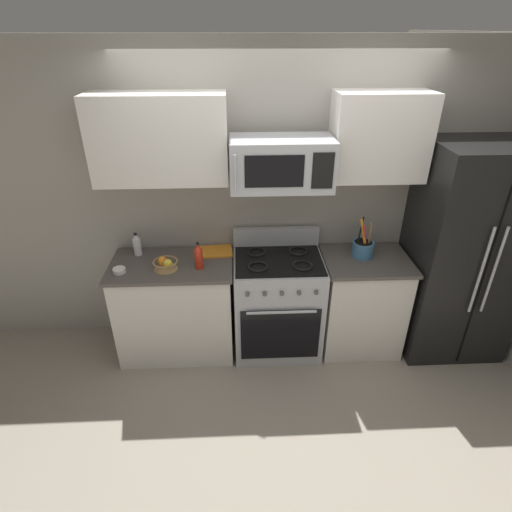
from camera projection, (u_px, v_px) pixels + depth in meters
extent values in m
plane|color=gray|center=(284.00, 400.00, 3.31)|extent=(16.00, 16.00, 0.00)
cube|color=#9E998E|center=(276.00, 201.00, 3.59)|extent=(8.00, 0.10, 2.60)
cube|color=silver|center=(176.00, 309.00, 3.65)|extent=(0.99, 0.56, 0.88)
cube|color=#4C4742|center=(171.00, 265.00, 3.43)|extent=(1.03, 0.60, 0.03)
cube|color=#B2B5BA|center=(277.00, 305.00, 3.68)|extent=(0.76, 0.60, 0.91)
cube|color=black|center=(280.00, 335.00, 3.46)|extent=(0.67, 0.01, 0.51)
cylinder|color=#B2B5BA|center=(282.00, 312.00, 3.32)|extent=(0.57, 0.02, 0.02)
cube|color=black|center=(279.00, 260.00, 3.46)|extent=(0.73, 0.54, 0.02)
cube|color=#B2B5BA|center=(276.00, 237.00, 3.65)|extent=(0.76, 0.06, 0.18)
torus|color=black|center=(258.00, 267.00, 3.33)|extent=(0.17, 0.17, 0.02)
torus|color=black|center=(302.00, 266.00, 3.35)|extent=(0.17, 0.17, 0.02)
torus|color=black|center=(256.00, 252.00, 3.55)|extent=(0.17, 0.17, 0.02)
torus|color=black|center=(298.00, 251.00, 3.56)|extent=(0.17, 0.17, 0.02)
cylinder|color=#4C4C51|center=(247.00, 294.00, 3.24)|extent=(0.04, 0.02, 0.04)
cylinder|color=#4C4C51|center=(265.00, 294.00, 3.24)|extent=(0.04, 0.02, 0.04)
cylinder|color=#4C4C51|center=(282.00, 293.00, 3.25)|extent=(0.04, 0.02, 0.04)
cylinder|color=#4C4C51|center=(299.00, 293.00, 3.25)|extent=(0.04, 0.02, 0.04)
cylinder|color=#4C4C51|center=(316.00, 292.00, 3.26)|extent=(0.04, 0.02, 0.04)
cube|color=silver|center=(360.00, 304.00, 3.72)|extent=(0.70, 0.56, 0.88)
cube|color=#4C4742|center=(367.00, 260.00, 3.50)|extent=(0.74, 0.60, 0.03)
cube|color=black|center=(463.00, 254.00, 3.49)|extent=(0.86, 0.67, 1.89)
cube|color=black|center=(484.00, 275.00, 3.20)|extent=(0.01, 0.01, 1.79)
cylinder|color=#B2B5BA|center=(481.00, 272.00, 3.15)|extent=(0.02, 0.02, 0.76)
cylinder|color=#B2B5BA|center=(494.00, 271.00, 3.16)|extent=(0.02, 0.02, 0.76)
cube|color=#B2B5BA|center=(281.00, 163.00, 3.08)|extent=(0.77, 0.40, 0.37)
cube|color=black|center=(274.00, 172.00, 2.90)|extent=(0.42, 0.01, 0.23)
cube|color=black|center=(323.00, 171.00, 2.91)|extent=(0.15, 0.01, 0.26)
cylinder|color=#B2B5BA|center=(235.00, 173.00, 2.86)|extent=(0.02, 0.02, 0.26)
cube|color=silver|center=(160.00, 139.00, 3.07)|extent=(1.02, 0.34, 0.65)
cube|color=silver|center=(380.00, 137.00, 3.14)|extent=(0.73, 0.34, 0.65)
cylinder|color=teal|center=(363.00, 249.00, 3.51)|extent=(0.18, 0.18, 0.13)
cylinder|color=black|center=(363.00, 248.00, 3.50)|extent=(0.15, 0.15, 0.11)
cylinder|color=red|center=(365.00, 239.00, 3.45)|extent=(0.08, 0.04, 0.27)
cylinder|color=olive|center=(370.00, 238.00, 3.44)|extent=(0.04, 0.07, 0.30)
cylinder|color=orange|center=(364.00, 237.00, 3.44)|extent=(0.09, 0.07, 0.32)
cylinder|color=black|center=(360.00, 235.00, 3.48)|extent=(0.06, 0.06, 0.32)
cone|color=#9E7A4C|center=(166.00, 265.00, 3.34)|extent=(0.20, 0.20, 0.06)
torus|color=#9E7A4C|center=(165.00, 262.00, 3.32)|extent=(0.20, 0.20, 0.01)
sphere|color=red|center=(166.00, 262.00, 3.32)|extent=(0.07, 0.07, 0.07)
sphere|color=orange|center=(163.00, 261.00, 3.33)|extent=(0.08, 0.08, 0.08)
sphere|color=yellow|center=(168.00, 263.00, 3.30)|extent=(0.07, 0.07, 0.07)
cube|color=orange|center=(216.00, 251.00, 3.59)|extent=(0.30, 0.24, 0.02)
cylinder|color=silver|center=(137.00, 247.00, 3.52)|extent=(0.07, 0.07, 0.15)
cone|color=silver|center=(136.00, 237.00, 3.48)|extent=(0.06, 0.06, 0.04)
cylinder|color=black|center=(135.00, 234.00, 3.46)|extent=(0.03, 0.03, 0.01)
cylinder|color=red|center=(199.00, 259.00, 3.32)|extent=(0.07, 0.07, 0.17)
cone|color=red|center=(198.00, 247.00, 3.27)|extent=(0.06, 0.06, 0.05)
cylinder|color=black|center=(198.00, 244.00, 3.25)|extent=(0.03, 0.03, 0.01)
cylinder|color=white|center=(119.00, 271.00, 3.29)|extent=(0.10, 0.10, 0.04)
torus|color=white|center=(119.00, 269.00, 3.28)|extent=(0.10, 0.10, 0.01)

